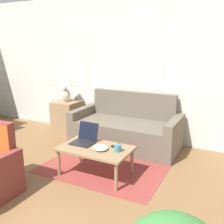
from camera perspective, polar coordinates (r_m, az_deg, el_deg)
name	(u,v)px	position (r m, az deg, el deg)	size (l,w,h in m)	color
wall_back	(101,67)	(5.09, -2.51, 9.77)	(6.81, 0.06, 2.60)	silver
rug	(114,159)	(4.12, 0.43, -10.14)	(1.73, 1.86, 0.01)	brown
couch	(127,130)	(4.58, 3.18, -3.93)	(1.84, 0.84, 0.91)	#665B4C
side_table	(67,117)	(5.30, -9.75, -1.10)	(0.48, 0.48, 0.64)	#937551
table_lamp	(66,83)	(5.16, -10.07, 6.17)	(0.29, 0.29, 0.57)	beige
coffee_table	(95,150)	(3.54, -3.63, -8.34)	(0.96, 0.59, 0.39)	#8E704C
laptop	(85,138)	(3.69, -5.94, -5.71)	(0.30, 0.32, 0.26)	black
cup_navy	(118,148)	(3.38, 1.24, -7.86)	(0.09, 0.09, 0.09)	teal
snack_bowl	(101,148)	(3.43, -2.51, -7.79)	(0.20, 0.20, 0.06)	white
tv_remote	(116,145)	(3.56, 0.89, -7.28)	(0.10, 0.15, 0.02)	black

